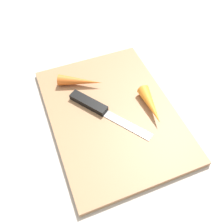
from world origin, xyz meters
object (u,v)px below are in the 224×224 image
Objects in this scene: cutting_board at (112,114)px; carrot_long at (80,81)px; carrot_short at (151,105)px; knife at (94,106)px.

carrot_long is (-0.10, -0.04, 0.02)m from cutting_board.
carrot_short reaches higher than carrot_long.
knife is 1.73× the size of carrot_long.
carrot_short reaches higher than knife.
carrot_short is (0.12, 0.12, 0.00)m from carrot_long.
carrot_short is at bearing 31.16° from knife.
cutting_board is 0.04m from knife.
cutting_board is 3.55× the size of carrot_long.
carrot_long is 1.06× the size of carrot_short.
carrot_long is (-0.07, -0.01, 0.01)m from knife.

